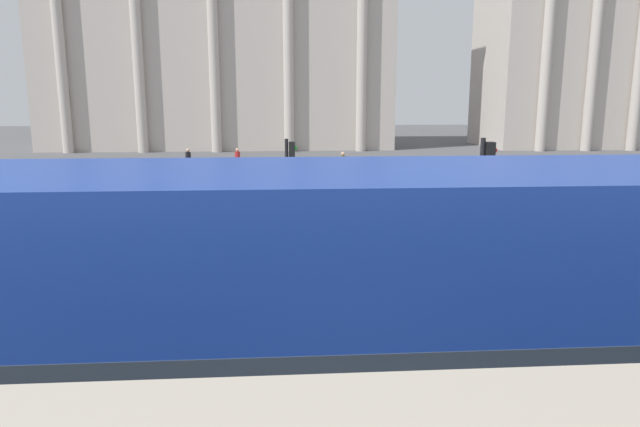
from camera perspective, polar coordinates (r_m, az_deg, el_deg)
double_decker_bus at (r=6.56m, az=15.36°, el=-10.95°), size 11.25×2.77×3.96m
plaza_building_left at (r=57.73m, az=-10.05°, el=18.30°), size 32.73×11.94×23.48m
traffic_light_near at (r=14.51m, az=16.02°, el=2.20°), size 0.42×0.24×3.73m
traffic_light_mid at (r=19.30m, az=-3.11°, el=4.09°), size 0.42×0.24×3.34m
pedestrian_black at (r=35.59m, az=-13.03°, el=5.20°), size 0.32×0.32×1.70m
pedestrian_blue at (r=28.64m, az=0.88°, el=4.04°), size 0.32×0.32×1.70m
pedestrian_olive at (r=32.42m, az=2.29°, el=4.90°), size 0.32×0.32×1.70m
pedestrian_red at (r=35.36m, az=-8.24°, el=5.33°), size 0.32×0.32×1.70m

